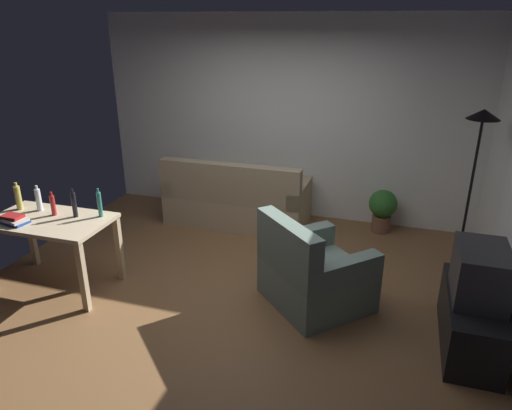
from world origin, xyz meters
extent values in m
cube|color=brown|center=(0.00, 0.00, -0.01)|extent=(5.20, 4.40, 0.02)
cube|color=white|center=(0.00, 2.20, 1.35)|extent=(5.20, 0.10, 2.70)
cube|color=tan|center=(-0.52, 1.65, 0.20)|extent=(1.87, 0.84, 0.40)
cube|color=tan|center=(-0.52, 1.31, 0.66)|extent=(1.87, 0.16, 0.52)
cube|color=tan|center=(0.34, 1.65, 0.51)|extent=(0.16, 0.84, 0.22)
cube|color=tan|center=(-1.37, 1.65, 0.51)|extent=(0.16, 0.84, 0.22)
cube|color=black|center=(2.25, -0.26, 0.24)|extent=(0.44, 1.10, 0.48)
cube|color=#2D2D33|center=(2.25, -0.26, 0.70)|extent=(0.40, 0.60, 0.44)
cube|color=black|center=(2.46, -0.26, 0.70)|extent=(0.01, 0.52, 0.36)
cylinder|color=black|center=(2.25, 1.01, 0.01)|extent=(0.26, 0.26, 0.03)
cylinder|color=black|center=(2.25, 1.01, 0.87)|extent=(0.03, 0.03, 1.68)
cone|color=black|center=(2.25, 1.01, 1.76)|extent=(0.32, 0.32, 0.10)
cube|color=#C6B28E|center=(-1.75, -0.50, 0.74)|extent=(1.21, 0.71, 0.04)
cube|color=tan|center=(-1.19, -0.81, 0.36)|extent=(0.06, 0.06, 0.72)
cube|color=tan|center=(-2.32, -0.20, 0.36)|extent=(0.06, 0.06, 0.72)
cube|color=tan|center=(-1.20, -0.19, 0.36)|extent=(0.06, 0.06, 0.72)
cylinder|color=brown|center=(1.38, 1.90, 0.11)|extent=(0.24, 0.24, 0.22)
sphere|color=#2D6B28|center=(1.38, 1.90, 0.39)|extent=(0.36, 0.36, 0.36)
cube|color=slate|center=(0.88, 0.01, 0.20)|extent=(1.23, 1.23, 0.40)
cube|color=slate|center=(0.64, -0.23, 0.66)|extent=(0.75, 0.75, 0.52)
cube|color=slate|center=(1.14, -0.25, 0.51)|extent=(0.70, 0.71, 0.22)
cube|color=slate|center=(0.61, 0.27, 0.51)|extent=(0.70, 0.71, 0.22)
cylinder|color=#BCB24C|center=(-2.22, -0.37, 0.89)|extent=(0.06, 0.06, 0.25)
cylinder|color=#BCB24C|center=(-2.22, -0.37, 1.03)|extent=(0.03, 0.03, 0.04)
cylinder|color=silver|center=(-1.99, -0.34, 0.88)|extent=(0.06, 0.06, 0.23)
cylinder|color=silver|center=(-1.99, -0.34, 1.01)|extent=(0.03, 0.03, 0.04)
cylinder|color=#AD2323|center=(-1.77, -0.40, 0.86)|extent=(0.05, 0.05, 0.21)
cylinder|color=#AD2323|center=(-1.77, -0.40, 0.99)|extent=(0.02, 0.02, 0.04)
cylinder|color=black|center=(-1.53, -0.37, 0.89)|extent=(0.05, 0.05, 0.26)
cylinder|color=black|center=(-1.53, -0.37, 1.04)|extent=(0.02, 0.02, 0.04)
cylinder|color=teal|center=(-1.29, -0.29, 0.89)|extent=(0.04, 0.04, 0.26)
cylinder|color=teal|center=(-1.29, -0.29, 1.04)|extent=(0.02, 0.02, 0.04)
cube|color=navy|center=(-1.99, -0.69, 0.77)|extent=(0.27, 0.19, 0.03)
cube|color=beige|center=(-2.00, -0.69, 0.80)|extent=(0.29, 0.22, 0.03)
cube|color=maroon|center=(-2.01, -0.69, 0.83)|extent=(0.20, 0.14, 0.03)
camera|label=1|loc=(1.52, -4.01, 2.63)|focal=33.19mm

